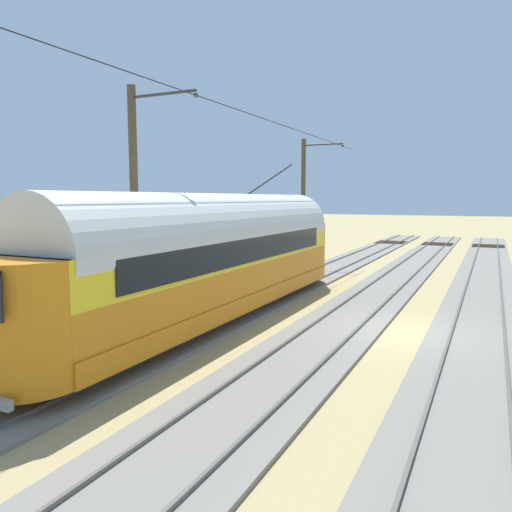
% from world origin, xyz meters
% --- Properties ---
extents(ground_plane, '(220.00, 220.00, 0.00)m').
position_xyz_m(ground_plane, '(0.00, 0.00, 0.00)').
color(ground_plane, tan).
extents(track_adjacent_siding, '(2.80, 80.00, 0.18)m').
position_xyz_m(track_adjacent_siding, '(-2.04, -0.31, 0.05)').
color(track_adjacent_siding, slate).
rests_on(track_adjacent_siding, ground).
extents(track_third_siding, '(2.80, 80.00, 0.18)m').
position_xyz_m(track_third_siding, '(2.04, -0.31, 0.05)').
color(track_third_siding, slate).
rests_on(track_third_siding, ground).
extents(track_outer_siding, '(2.80, 80.00, 0.18)m').
position_xyz_m(track_outer_siding, '(6.11, -0.31, 0.05)').
color(track_outer_siding, slate).
rests_on(track_outer_siding, ground).
extents(vintage_streetcar, '(2.65, 17.90, 5.53)m').
position_xyz_m(vintage_streetcar, '(6.11, 0.89, 2.26)').
color(vintage_streetcar, orange).
rests_on(vintage_streetcar, ground).
extents(catenary_pole_foreground, '(2.72, 0.28, 7.83)m').
position_xyz_m(catenary_pole_foreground, '(8.54, -14.12, 4.07)').
color(catenary_pole_foreground, '#4C3D28').
rests_on(catenary_pole_foreground, ground).
extents(catenary_pole_mid_near, '(2.72, 0.28, 7.83)m').
position_xyz_m(catenary_pole_mid_near, '(8.54, 2.12, 4.07)').
color(catenary_pole_mid_near, '#4C3D28').
rests_on(catenary_pole_mid_near, ground).
extents(overhead_wire_run, '(2.51, 36.49, 0.18)m').
position_xyz_m(overhead_wire_run, '(6.16, 1.44, 7.28)').
color(overhead_wire_run, black).
rests_on(overhead_wire_run, ground).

